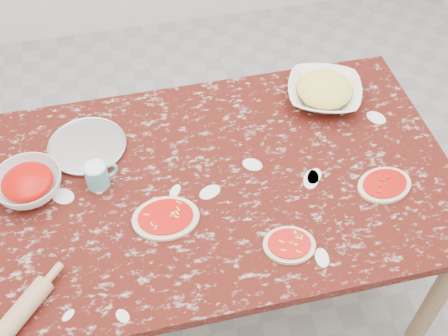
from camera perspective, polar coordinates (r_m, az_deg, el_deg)
ground at (r=2.58m, az=0.00°, el=-11.56°), size 4.00×4.00×0.00m
worktable at (r=2.02m, az=0.00°, el=-2.44°), size 1.60×1.00×0.75m
pizza_tray at (r=2.10m, az=-13.67°, el=2.14°), size 0.30×0.30×0.01m
sauce_bowl at (r=2.00m, az=-19.18°, el=-1.58°), size 0.26×0.26×0.07m
cheese_bowl at (r=2.24m, az=10.07°, el=7.47°), size 0.36×0.36×0.07m
flour_mug at (r=1.95m, az=-12.66°, el=-0.69°), size 0.12×0.08×0.09m
pizza_left at (r=1.85m, az=-5.91°, el=-5.05°), size 0.23×0.18×0.02m
pizza_mid at (r=1.80m, az=6.62°, el=-7.73°), size 0.19×0.17×0.02m
pizza_right at (r=2.00m, az=15.91°, el=-1.65°), size 0.22×0.18×0.02m
rolling_pin at (r=1.74m, az=-20.74°, el=-14.53°), size 0.24×0.26×0.06m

